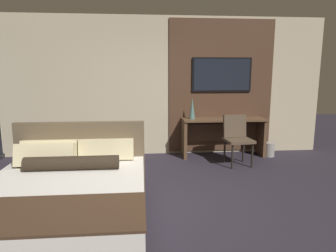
{
  "coord_description": "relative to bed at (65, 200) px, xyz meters",
  "views": [
    {
      "loc": [
        -0.18,
        -3.56,
        1.69
      ],
      "look_at": [
        0.22,
        0.94,
        0.88
      ],
      "focal_mm": 32.0,
      "sensor_mm": 36.0,
      "label": 1
    }
  ],
  "objects": [
    {
      "name": "ground_plane",
      "position": [
        1.03,
        0.4,
        -0.32
      ],
      "size": [
        16.0,
        16.0,
        0.0
      ],
      "primitive_type": "plane",
      "color": "#28232D"
    },
    {
      "name": "wall_back_tv_panel",
      "position": [
        1.22,
        3.0,
        1.08
      ],
      "size": [
        7.2,
        0.09,
        2.8
      ],
      "color": "#BCAD8E",
      "rests_on": "ground_plane"
    },
    {
      "name": "bed",
      "position": [
        0.0,
        0.0,
        0.0
      ],
      "size": [
        1.75,
        2.13,
        1.03
      ],
      "color": "#33281E",
      "rests_on": "ground_plane"
    },
    {
      "name": "desk",
      "position": [
        2.5,
        2.72,
        0.2
      ],
      "size": [
        1.66,
        0.5,
        0.77
      ],
      "color": "brown",
      "rests_on": "ground_plane"
    },
    {
      "name": "tv",
      "position": [
        2.5,
        2.92,
        1.33
      ],
      "size": [
        1.23,
        0.04,
        0.69
      ],
      "color": "black"
    },
    {
      "name": "desk_chair",
      "position": [
        2.6,
        2.12,
        0.24
      ],
      "size": [
        0.52,
        0.52,
        0.92
      ],
      "rotation": [
        0.0,
        0.0,
        0.11
      ],
      "color": "#4C3D2D",
      "rests_on": "ground_plane"
    },
    {
      "name": "vase_tall",
      "position": [
        1.86,
        2.71,
        0.67
      ],
      "size": [
        0.12,
        0.12,
        0.42
      ],
      "color": "#4C706B",
      "rests_on": "desk"
    },
    {
      "name": "book",
      "position": [
        2.62,
        2.64,
        0.47
      ],
      "size": [
        0.25,
        0.2,
        0.03
      ],
      "color": "maroon",
      "rests_on": "desk"
    },
    {
      "name": "waste_bin",
      "position": [
        3.43,
        2.57,
        -0.18
      ],
      "size": [
        0.22,
        0.22,
        0.28
      ],
      "color": "gray",
      "rests_on": "ground_plane"
    }
  ]
}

